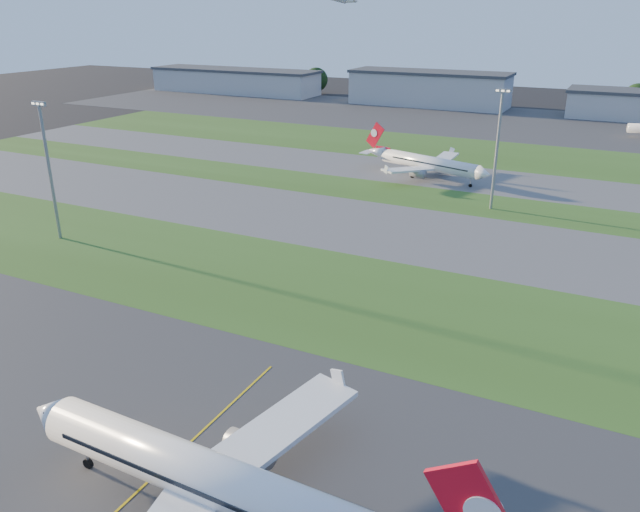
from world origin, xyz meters
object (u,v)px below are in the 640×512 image
Objects in this scene: airliner_parked at (214,482)px; light_mast_west at (48,162)px; airliner_taxiing at (428,163)px; light_mast_centre at (498,142)px.

airliner_parked is 83.30m from light_mast_west.
light_mast_west is at bearing 74.27° from airliner_taxiing.
airliner_parked is 1.65× the size of light_mast_west.
airliner_taxiing is 1.34× the size of light_mast_west.
light_mast_west reaches higher than airliner_taxiing.
light_mast_west is at bearing -141.34° from light_mast_centre.
light_mast_centre is at bearing 38.66° from light_mast_west.
airliner_parked is 122.97m from airliner_taxiing.
light_mast_west is 1.00× the size of light_mast_centre.
light_mast_centre is (20.61, -19.62, 10.91)m from airliner_taxiing.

